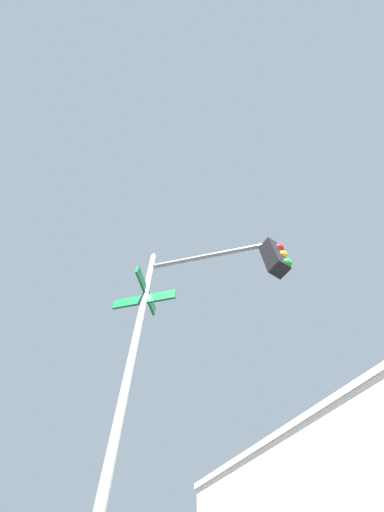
% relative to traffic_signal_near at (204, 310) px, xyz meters
% --- Properties ---
extents(traffic_signal_near, '(2.28, 2.20, 6.38)m').
position_rel_traffic_signal_near_xyz_m(traffic_signal_near, '(0.00, 0.00, 0.00)').
color(traffic_signal_near, slate).
rests_on(traffic_signal_near, ground_plane).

